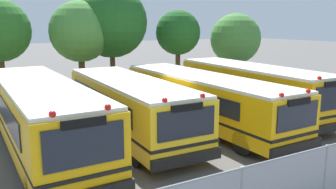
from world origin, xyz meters
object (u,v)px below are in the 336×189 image
Objects in this scene: tree_2 at (79,31)px; tree_5 at (237,38)px; school_bus_3 at (251,88)px; tree_1 at (1,32)px; tree_3 at (112,22)px; school_bus_1 at (129,104)px; school_bus_0 at (41,113)px; traffic_cone at (332,175)px; tree_4 at (178,33)px; school_bus_2 at (202,97)px.

tree_5 is at bearing -7.42° from tree_2.
tree_5 reaches higher than school_bus_3.
tree_3 is (6.99, -0.20, 0.56)m from tree_1.
tree_3 is (2.37, 0.13, 0.53)m from tree_2.
tree_3 reaches higher than school_bus_1.
tree_2 reaches higher than school_bus_0.
school_bus_1 is 1.56× the size of tree_1.
school_bus_0 reaches higher than traffic_cone.
tree_4 is (11.76, -0.99, -0.24)m from tree_1.
traffic_cone is at bearing -88.71° from tree_3.
traffic_cone is at bearing -105.06° from tree_4.
tree_5 is (8.95, 8.17, 2.36)m from school_bus_2.
school_bus_3 is 14.97m from tree_1.
tree_2 is (0.60, 9.45, 2.98)m from school_bus_1.
school_bus_2 is at bearing -72.62° from tree_2.
tree_3 reaches higher than school_bus_3.
tree_5 is (16.61, -1.89, -0.61)m from tree_1.
traffic_cone is at bearing 65.46° from school_bus_3.
tree_1 is 11.14× the size of traffic_cone.
tree_1 is 4.63m from tree_2.
tree_1 is (-4.01, 9.78, 2.95)m from school_bus_1.
tree_1 is at bearing 175.93° from tree_2.
school_bus_2 is at bearing 8.52° from school_bus_3.
school_bus_2 is 10.49m from tree_3.
school_bus_3 reaches higher than school_bus_1.
school_bus_1 is (3.67, 0.21, -0.10)m from school_bus_0.
tree_4 is at bearing -9.35° from tree_3.
school_bus_0 is 1.13× the size of school_bus_1.
tree_2 is at bearing -115.01° from school_bus_0.
school_bus_1 is 1.33× the size of tree_3.
tree_3 reaches higher than tree_2.
tree_4 is at bearing -4.79° from tree_1.
tree_3 is 4.90m from tree_4.
tree_3 reaches higher than traffic_cone.
school_bus_0 is 3.68m from school_bus_1.
school_bus_0 reaches higher than school_bus_3.
school_bus_2 is at bearing 176.61° from school_bus_1.
school_bus_3 is (10.76, 0.36, -0.03)m from school_bus_0.
school_bus_0 is 18.31m from tree_5.
tree_3 reaches higher than tree_5.
tree_1 is 11.80m from tree_4.
tree_3 is at bearing 3.11° from tree_2.
school_bus_0 is 1.98× the size of tree_5.
tree_2 is 1.08× the size of tree_4.
traffic_cone is (0.39, -17.10, -4.58)m from tree_3.
school_bus_1 is 9.93m from tree_2.
tree_5 reaches higher than school_bus_1.
tree_4 reaches higher than school_bus_2.
school_bus_2 is 1.79× the size of tree_2.
tree_2 is (4.61, -0.33, 0.03)m from tree_1.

